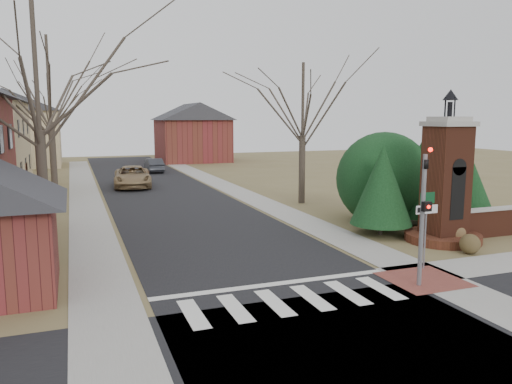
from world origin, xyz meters
name	(u,v)px	position (x,y,z in m)	size (l,w,h in m)	color
ground	(305,310)	(0.00, 0.00, 0.00)	(120.00, 120.00, 0.00)	brown
main_street	(165,195)	(0.00, 22.00, 0.01)	(8.00, 70.00, 0.01)	black
cross_street	(364,358)	(0.00, -3.00, 0.01)	(120.00, 8.00, 0.01)	black
crosswalk_zone	(293,300)	(0.00, 0.80, 0.01)	(8.00, 2.20, 0.02)	silver
stop_bar	(274,284)	(0.00, 2.30, 0.01)	(8.00, 0.35, 0.02)	silver
sidewalk_right_main	(237,191)	(5.20, 22.00, 0.01)	(2.00, 60.00, 0.02)	gray
sidewalk_left	(85,200)	(-5.20, 22.00, 0.01)	(2.00, 60.00, 0.02)	gray
curb_apron	(423,280)	(4.80, 1.00, 0.01)	(2.40, 2.40, 0.02)	brown
traffic_signal_pole	(423,206)	(4.30, 0.57, 2.59)	(0.28, 0.41, 4.50)	slate
sign_post	(426,215)	(5.59, 1.99, 1.95)	(0.90, 0.07, 2.75)	slate
brick_gate_monument	(445,192)	(9.00, 4.99, 2.17)	(3.20, 3.20, 6.47)	#59291A
house_distant_left	(10,127)	(-12.01, 48.00, 4.25)	(10.80, 8.80, 8.53)	#D2B18C
house_distant_right	(192,131)	(7.99, 47.99, 3.65)	(8.80, 8.80, 7.30)	maroon
evergreen_near	(382,185)	(7.20, 7.00, 2.30)	(2.80, 2.80, 4.10)	#473D33
evergreen_mid	(425,173)	(10.50, 8.20, 2.60)	(3.40, 3.40, 4.70)	#473D33
evergreen_far	(471,187)	(12.50, 7.20, 1.90)	(2.40, 2.40, 3.30)	#473D33
evergreen_mass	(384,175)	(9.00, 9.50, 2.40)	(4.80, 4.80, 4.80)	black
bare_tree_0	(35,53)	(-7.00, 9.00, 7.70)	(8.05, 8.05, 11.15)	#473D33
bare_tree_1	(48,73)	(-7.00, 22.00, 8.03)	(8.40, 8.40, 11.64)	#473D33
bare_tree_2	(49,97)	(-7.50, 35.00, 7.03)	(7.35, 7.35, 10.19)	#473D33
bare_tree_3	(303,95)	(7.50, 16.00, 6.69)	(7.00, 7.00, 9.70)	#473D33
pickup_truck	(132,177)	(-1.60, 26.99, 0.81)	(2.68, 5.81, 1.61)	#947850
distant_car	(154,165)	(1.60, 37.12, 0.68)	(1.44, 4.13, 1.36)	#35363D
dry_shrub_left	(470,244)	(8.60, 3.00, 0.40)	(0.80, 0.80, 0.80)	#4F4024
dry_shrub_right	(455,232)	(9.30, 4.60, 0.45)	(0.90, 0.90, 0.90)	brown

